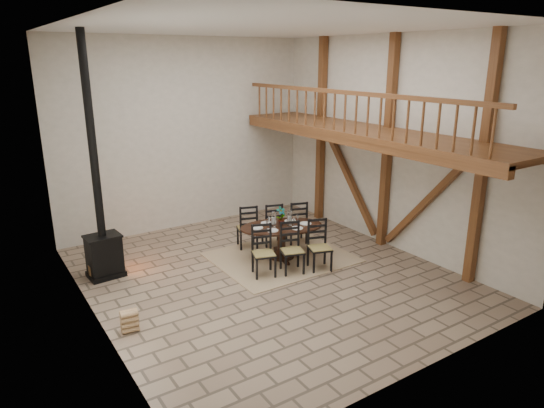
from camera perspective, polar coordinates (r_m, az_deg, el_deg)
ground at (r=10.46m, az=-0.56°, el=-8.40°), size 8.00×8.00×0.00m
room_shell at (r=10.25m, az=5.06°, el=8.68°), size 7.02×8.02×5.01m
rug at (r=11.34m, az=1.11°, el=-6.27°), size 3.00×2.50×0.02m
dining_table at (r=11.19m, az=1.12°, el=-4.38°), size 2.29×2.54×1.22m
wood_stove at (r=10.61m, az=-19.44°, el=-2.55°), size 0.75×0.60×5.00m
log_basket at (r=10.93m, az=-19.56°, el=-7.31°), size 0.47×0.47×0.39m
log_stack at (r=8.75m, az=-16.42°, el=-13.07°), size 0.30×0.22×0.39m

